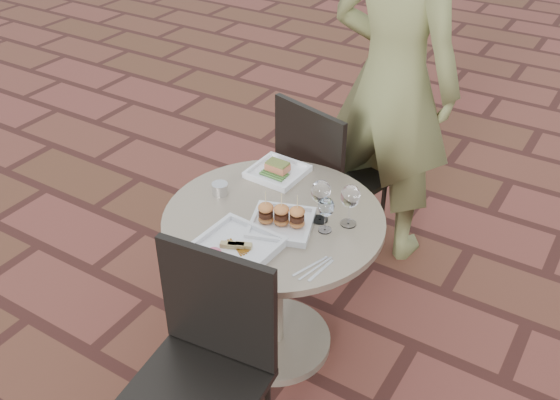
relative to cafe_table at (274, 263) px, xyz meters
The scene contains 13 objects.
ground 0.51m from the cafe_table, 30.26° to the right, with size 60.00×60.00×0.00m, color #5D2A24.
cafe_table is the anchor object (origin of this frame).
chair_far 0.69m from the cafe_table, 101.47° to the left, with size 0.54×0.54×0.93m.
chair_near 0.62m from the cafe_table, 80.28° to the right, with size 0.49×0.49×0.93m.
diner 1.10m from the cafe_table, 86.34° to the left, with size 0.70×0.46×1.91m, color olive.
plate_salmon 0.41m from the cafe_table, 119.37° to the left, with size 0.24×0.24×0.06m.
plate_sliders 0.29m from the cafe_table, 33.94° to the right, with size 0.31×0.31×0.16m.
plate_tuna 0.37m from the cafe_table, 90.88° to the right, with size 0.30×0.30×0.03m.
wine_glass_right 0.42m from the cafe_table, ahead, with size 0.06×0.06×0.15m.
wine_glass_mid 0.42m from the cafe_table, 23.93° to the left, with size 0.08×0.08×0.19m.
wine_glass_far 0.48m from the cafe_table, 21.80° to the left, with size 0.08×0.08×0.18m.
steel_ramekin 0.39m from the cafe_table, behind, with size 0.07×0.07×0.05m, color silver.
cutlery_set 0.44m from the cafe_table, 32.76° to the right, with size 0.08×0.18×0.00m, color silver, non-canonical shape.
Camera 1 is at (0.95, -1.63, 2.20)m, focal length 40.00 mm.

